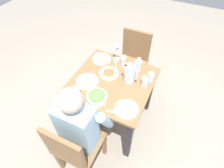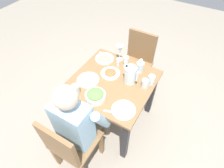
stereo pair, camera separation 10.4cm
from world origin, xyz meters
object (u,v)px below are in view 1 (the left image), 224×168
(oil_carafe, at_px, (138,66))
(salt_shaker, at_px, (116,64))
(chair_far, at_px, (133,59))
(plate_rice_curry, at_px, (109,73))
(chair_near, at_px, (74,148))
(water_pitcher, at_px, (130,74))
(plate_fries, at_px, (102,58))
(water_glass_far_left, at_px, (76,92))
(salad_bowl, at_px, (97,96))
(plate_beans, at_px, (87,81))
(plate_yoghurt, at_px, (126,108))
(water_glass_near_right, at_px, (123,60))
(wine_glass, at_px, (117,49))
(diner_near, at_px, (84,122))
(dining_table, at_px, (112,89))
(water_glass_center, at_px, (145,82))
(water_glass_near_left, at_px, (150,77))

(oil_carafe, relative_size, salt_shaker, 3.05)
(chair_far, distance_m, plate_rice_curry, 0.67)
(chair_near, relative_size, chair_far, 1.00)
(water_pitcher, xyz_separation_m, salt_shaker, (-0.22, 0.15, -0.07))
(plate_fries, bearing_deg, water_glass_far_left, -86.74)
(salad_bowl, xyz_separation_m, plate_beans, (-0.20, 0.16, -0.02))
(plate_yoghurt, distance_m, water_glass_near_right, 0.63)
(water_glass_near_right, bearing_deg, plate_fries, -170.03)
(plate_beans, xyz_separation_m, wine_glass, (0.12, 0.46, 0.12))
(chair_far, height_order, plate_yoghurt, chair_far)
(salad_bowl, relative_size, water_glass_near_right, 1.94)
(water_pitcher, distance_m, water_glass_far_left, 0.55)
(chair_near, bearing_deg, chair_far, 88.68)
(diner_near, distance_m, water_pitcher, 0.65)
(plate_yoghurt, bearing_deg, water_glass_near_right, 115.47)
(plate_fries, bearing_deg, dining_table, -45.34)
(wine_glass, bearing_deg, oil_carafe, -12.93)
(plate_fries, distance_m, water_glass_near_right, 0.26)
(oil_carafe, bearing_deg, diner_near, -106.57)
(water_glass_center, xyz_separation_m, water_glass_near_left, (0.03, 0.07, 0.00))
(water_pitcher, bearing_deg, diner_near, -109.34)
(plate_fries, height_order, water_glass_near_right, water_glass_near_right)
(diner_near, distance_m, plate_fries, 0.79)
(plate_beans, relative_size, salt_shaker, 4.24)
(plate_yoghurt, xyz_separation_m, water_glass_near_right, (-0.27, 0.57, 0.03))
(water_glass_far_left, bearing_deg, water_pitcher, 46.78)
(chair_near, relative_size, wine_glass, 4.39)
(salt_shaker, bearing_deg, wine_glass, 108.83)
(diner_near, height_order, oil_carafe, diner_near)
(dining_table, bearing_deg, water_glass_near_right, 90.15)
(diner_near, distance_m, oil_carafe, 0.82)
(water_pitcher, bearing_deg, plate_beans, -151.53)
(dining_table, xyz_separation_m, plate_beans, (-0.22, -0.12, 0.15))
(plate_yoghurt, relative_size, oil_carafe, 1.33)
(water_glass_near_left, distance_m, oil_carafe, 0.20)
(diner_near, relative_size, water_glass_far_left, 10.90)
(chair_far, distance_m, water_pitcher, 0.72)
(plate_yoghurt, distance_m, water_glass_near_left, 0.44)
(chair_near, distance_m, oil_carafe, 1.05)
(water_pitcher, distance_m, salad_bowl, 0.41)
(wine_glass, relative_size, oil_carafe, 1.19)
(diner_near, xyz_separation_m, water_glass_near_right, (0.05, 0.80, 0.14))
(diner_near, distance_m, water_glass_near_right, 0.82)
(plate_fries, bearing_deg, plate_rice_curry, -44.43)
(plate_beans, bearing_deg, water_pitcher, 28.47)
(oil_carafe, height_order, salt_shaker, oil_carafe)
(water_glass_center, relative_size, wine_glass, 0.49)
(plate_yoghurt, xyz_separation_m, water_glass_center, (0.05, 0.36, 0.03))
(dining_table, xyz_separation_m, wine_glass, (-0.10, 0.34, 0.28))
(chair_far, bearing_deg, salt_shaker, -95.87)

